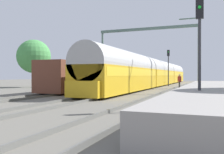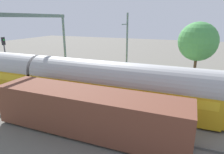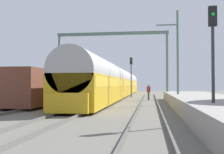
# 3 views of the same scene
# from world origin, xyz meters

# --- Properties ---
(ground) EXTENTS (120.00, 120.00, 0.00)m
(ground) POSITION_xyz_m (0.00, 0.00, 0.00)
(ground) COLOR #656259
(track_far_west) EXTENTS (1.52, 60.00, 0.16)m
(track_far_west) POSITION_xyz_m (-4.38, 0.00, 0.08)
(track_far_west) COLOR #5C5C58
(track_far_west) RESTS_ON ground
(track_west) EXTENTS (1.52, 60.00, 0.16)m
(track_west) POSITION_xyz_m (0.00, 0.00, 0.08)
(track_west) COLOR #5C5C58
(track_west) RESTS_ON ground
(track_east) EXTENTS (1.52, 60.00, 0.16)m
(track_east) POSITION_xyz_m (4.38, 0.00, 0.08)
(track_east) COLOR #5C5C58
(track_east) RESTS_ON ground
(platform) EXTENTS (4.40, 28.00, 0.90)m
(platform) POSITION_xyz_m (8.20, 2.00, 0.45)
(platform) COLOR gray
(platform) RESTS_ON ground
(passenger_train) EXTENTS (2.93, 49.20, 3.82)m
(passenger_train) POSITION_xyz_m (0.00, 22.05, 1.97)
(passenger_train) COLOR gold
(passenger_train) RESTS_ON ground
(freight_car) EXTENTS (2.80, 13.00, 2.70)m
(freight_car) POSITION_xyz_m (-4.38, 6.05, 1.47)
(freight_car) COLOR brown
(freight_car) RESTS_ON ground
(person_crossing) EXTENTS (0.41, 0.47, 1.73)m
(person_crossing) POSITION_xyz_m (4.27, 13.70, 1.03)
(person_crossing) COLOR #3B3B3B
(person_crossing) RESTS_ON ground
(railway_signal_near) EXTENTS (0.36, 0.30, 5.22)m
(railway_signal_near) POSITION_xyz_m (7.24, -4.26, 3.33)
(railway_signal_near) COLOR #2D2D33
(railway_signal_near) RESTS_ON ground
(railway_signal_far) EXTENTS (0.36, 0.30, 5.34)m
(railway_signal_far) POSITION_xyz_m (1.92, 20.43, 3.40)
(railway_signal_far) COLOR #2D2D33
(railway_signal_far) RESTS_ON ground
(catenary_gantry) EXTENTS (13.17, 0.28, 7.86)m
(catenary_gantry) POSITION_xyz_m (0.00, 15.18, 5.68)
(catenary_gantry) COLOR slate
(catenary_gantry) RESTS_ON ground
(catenary_pole_east_mid) EXTENTS (1.90, 0.20, 8.00)m
(catenary_pole_east_mid) POSITION_xyz_m (6.74, 7.00, 4.15)
(catenary_pole_east_mid) COLOR slate
(catenary_pole_east_mid) RESTS_ON ground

